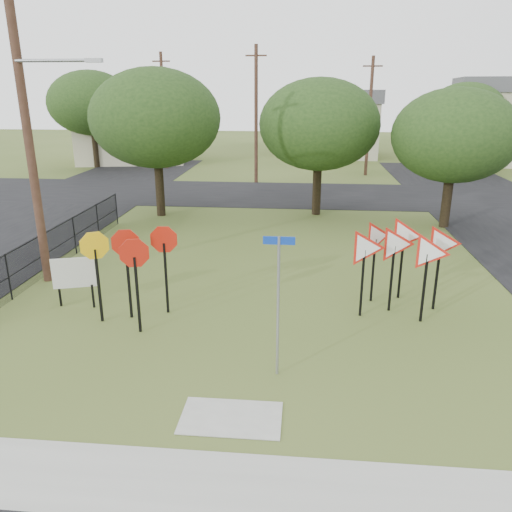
% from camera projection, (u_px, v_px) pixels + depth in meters
% --- Properties ---
extents(ground, '(140.00, 140.00, 0.00)m').
position_uv_depth(ground, '(245.00, 357.00, 12.14)').
color(ground, '#41551F').
extents(sidewalk, '(30.00, 1.60, 0.02)m').
position_uv_depth(sidewalk, '(216.00, 486.00, 8.18)').
color(sidewalk, '#9D9E95').
rests_on(sidewalk, ground).
extents(street_left, '(8.00, 50.00, 0.02)m').
position_uv_depth(street_left, '(8.00, 233.00, 22.66)').
color(street_left, black).
rests_on(street_left, ground).
extents(street_far, '(60.00, 8.00, 0.02)m').
position_uv_depth(street_far, '(282.00, 194.00, 31.03)').
color(street_far, black).
rests_on(street_far, ground).
extents(curb_pad, '(2.00, 1.20, 0.02)m').
position_uv_depth(curb_pad, '(231.00, 418.00, 9.88)').
color(curb_pad, '#9D9E95').
rests_on(curb_pad, ground).
extents(street_name_sign, '(0.68, 0.07, 3.27)m').
position_uv_depth(street_name_sign, '(278.00, 299.00, 10.85)').
color(street_name_sign, gray).
rests_on(street_name_sign, ground).
extents(stop_sign_cluster, '(2.46, 1.43, 2.63)m').
position_uv_depth(stop_sign_cluster, '(131.00, 255.00, 13.48)').
color(stop_sign_cluster, black).
rests_on(stop_sign_cluster, ground).
extents(yield_sign_cluster, '(3.35, 2.05, 2.62)m').
position_uv_depth(yield_sign_cluster, '(401.00, 247.00, 14.22)').
color(yield_sign_cluster, black).
rests_on(yield_sign_cluster, ground).
extents(info_board, '(1.19, 0.40, 1.54)m').
position_uv_depth(info_board, '(74.00, 275.00, 14.65)').
color(info_board, black).
rests_on(info_board, ground).
extents(utility_pole_main, '(3.55, 0.33, 10.00)m').
position_uv_depth(utility_pole_main, '(28.00, 123.00, 15.39)').
color(utility_pole_main, '#4B3022').
rests_on(utility_pole_main, ground).
extents(far_pole_a, '(1.40, 0.24, 9.00)m').
position_uv_depth(far_pole_a, '(256.00, 115.00, 33.53)').
color(far_pole_a, '#4B3022').
rests_on(far_pole_a, ground).
extents(far_pole_b, '(1.40, 0.24, 8.50)m').
position_uv_depth(far_pole_b, '(369.00, 116.00, 36.67)').
color(far_pole_b, '#4B3022').
rests_on(far_pole_b, ground).
extents(far_pole_c, '(1.40, 0.24, 9.00)m').
position_uv_depth(far_pole_c, '(164.00, 111.00, 39.91)').
color(far_pole_c, '#4B3022').
rests_on(far_pole_c, ground).
extents(fence_run, '(0.05, 11.55, 1.50)m').
position_uv_depth(fence_run, '(61.00, 243.00, 18.48)').
color(fence_run, black).
rests_on(fence_run, ground).
extents(house_left, '(10.58, 8.88, 7.20)m').
position_uv_depth(house_left, '(133.00, 120.00, 44.35)').
color(house_left, '#B7B293').
rests_on(house_left, ground).
extents(house_mid, '(8.40, 8.40, 6.20)m').
position_uv_depth(house_mid, '(333.00, 123.00, 48.56)').
color(house_mid, '#B7B293').
rests_on(house_mid, ground).
extents(house_right, '(8.30, 8.30, 7.20)m').
position_uv_depth(house_right, '(498.00, 120.00, 43.37)').
color(house_right, '#B7B293').
rests_on(house_right, ground).
extents(tree_near_left, '(6.40, 6.40, 7.27)m').
position_uv_depth(tree_near_left, '(155.00, 118.00, 24.37)').
color(tree_near_left, black).
rests_on(tree_near_left, ground).
extents(tree_near_mid, '(6.00, 6.00, 6.80)m').
position_uv_depth(tree_near_mid, '(319.00, 125.00, 24.69)').
color(tree_near_mid, black).
rests_on(tree_near_mid, ground).
extents(tree_near_right, '(5.60, 5.60, 6.33)m').
position_uv_depth(tree_near_right, '(455.00, 136.00, 22.37)').
color(tree_near_right, black).
rests_on(tree_near_right, ground).
extents(tree_far_left, '(6.80, 6.80, 7.73)m').
position_uv_depth(tree_far_left, '(91.00, 103.00, 40.27)').
color(tree_far_left, black).
rests_on(tree_far_left, ground).
extents(tree_far_right, '(6.00, 6.00, 6.80)m').
position_uv_depth(tree_far_right, '(465.00, 112.00, 39.67)').
color(tree_far_right, black).
rests_on(tree_far_right, ground).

